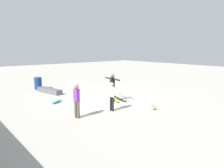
# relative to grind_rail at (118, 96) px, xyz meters

# --- Properties ---
(ground_plane) EXTENTS (60.00, 60.00, 0.00)m
(ground_plane) POSITION_rel_grind_rail_xyz_m (0.58, 0.42, -0.17)
(ground_plane) COLOR #ADA89E
(grind_rail) EXTENTS (2.18, 0.81, 0.39)m
(grind_rail) POSITION_rel_grind_rail_xyz_m (0.00, 0.00, 0.00)
(grind_rail) COLOR black
(grind_rail) RESTS_ON ground_plane
(skate_ledge) EXTENTS (2.44, 0.93, 0.34)m
(skate_ledge) POSITION_rel_grind_rail_xyz_m (4.42, 2.74, 0.00)
(skate_ledge) COLOR #595960
(skate_ledge) RESTS_ON ground_plane
(skater_main) EXTENTS (1.38, 0.23, 1.71)m
(skater_main) POSITION_rel_grind_rail_xyz_m (-0.43, 0.83, 0.83)
(skater_main) COLOR black
(skater_main) RESTS_ON ground_plane
(skateboard_main) EXTENTS (0.79, 0.58, 0.09)m
(skateboard_main) POSITION_rel_grind_rail_xyz_m (-0.56, 0.61, -0.10)
(skateboard_main) COLOR yellow
(skateboard_main) RESTS_ON ground_plane
(bystander_purple_shirt) EXTENTS (0.36, 0.25, 1.61)m
(bystander_purple_shirt) POSITION_rel_grind_rail_xyz_m (-1.75, 4.08, 0.74)
(bystander_purple_shirt) COLOR brown
(bystander_purple_shirt) RESTS_ON ground_plane
(bystander_white_shirt) EXTENTS (0.34, 0.21, 1.51)m
(bystander_white_shirt) POSITION_rel_grind_rail_xyz_m (-1.91, 2.09, 0.68)
(bystander_white_shirt) COLOR black
(bystander_white_shirt) RESTS_ON ground_plane
(loose_skateboard_teal) EXTENTS (0.59, 0.79, 0.09)m
(loose_skateboard_teal) POSITION_rel_grind_rail_xyz_m (1.48, 3.57, -0.10)
(loose_skateboard_teal) COLOR teal
(loose_skateboard_teal) RESTS_ON ground_plane
(loose_skateboard_natural) EXTENTS (0.70, 0.71, 0.09)m
(loose_skateboard_natural) POSITION_rel_grind_rail_xyz_m (-2.97, 0.01, -0.10)
(loose_skateboard_natural) COLOR tan
(loose_skateboard_natural) RESTS_ON ground_plane
(trash_bin) EXTENTS (0.57, 0.57, 0.94)m
(trash_bin) POSITION_rel_grind_rail_xyz_m (6.41, 2.81, 0.30)
(trash_bin) COLOR navy
(trash_bin) RESTS_ON ground_plane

